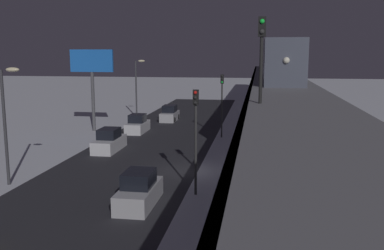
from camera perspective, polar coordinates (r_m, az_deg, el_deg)
ground_plane at (r=31.61m, az=-1.63°, el=-6.10°), size 240.00×240.00×0.00m
avenue_asphalt at (r=32.60m, az=-8.91°, el=-5.72°), size 11.00×97.45×0.01m
elevated_railway at (r=30.14m, az=12.07°, el=3.30°), size 5.00×97.45×6.17m
subway_train at (r=66.74m, az=10.53°, el=8.90°), size 2.94×74.07×3.40m
rail_signal at (r=20.41m, az=9.23°, el=10.47°), size 0.36×0.41×4.00m
sedan_silver at (r=54.77m, az=-2.98°, el=1.41°), size 1.91×4.30×1.97m
sedan_white at (r=38.60m, az=-10.94°, el=-2.18°), size 1.80×4.57×1.97m
sedan_white_2 at (r=47.02m, az=-7.26°, el=0.01°), size 1.80×4.14×1.97m
sedan_silver_2 at (r=24.73m, az=-7.04°, el=-8.74°), size 1.80×4.39×1.97m
traffic_light_near at (r=25.47m, az=0.49°, el=-0.24°), size 0.32×0.44×6.40m
traffic_light_mid at (r=43.43m, az=4.00°, el=3.80°), size 0.32×0.44×6.40m
commercial_billboard at (r=48.11m, az=-13.16°, el=7.28°), size 4.80×0.36×8.90m
street_lamp_near at (r=29.75m, az=-23.37°, el=1.60°), size 1.35×0.44×7.65m
street_lamp_far at (r=57.28m, az=-7.23°, el=5.76°), size 1.35×0.44×7.65m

